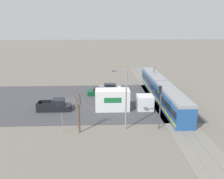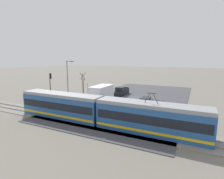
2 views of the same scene
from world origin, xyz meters
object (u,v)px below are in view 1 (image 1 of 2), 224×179
object	(u,v)px
box_truck	(120,100)
sedan_car_1	(110,88)
light_rail_tram	(161,90)
street_tree	(79,115)
pickup_truck	(55,106)
street_lamp_near_crossing	(125,96)
no_parking_sign	(62,122)
traffic_light_pole	(160,102)
sedan_car_0	(100,92)

from	to	relation	value
box_truck	sedan_car_1	distance (m)	10.67
box_truck	light_rail_tram	bearing A→B (deg)	122.26
light_rail_tram	sedan_car_1	xyz separation A→B (m)	(-5.53, -9.30, -1.09)
street_tree	pickup_truck	bearing A→B (deg)	-147.95
street_lamp_near_crossing	no_parking_sign	bearing A→B (deg)	-83.42
sedan_car_1	traffic_light_pole	xyz separation A→B (m)	(17.36, 5.92, 3.13)
pickup_truck	sedan_car_1	bearing A→B (deg)	138.73
light_rail_tram	street_lamp_near_crossing	xyz separation A→B (m)	(11.75, -7.96, 2.90)
no_parking_sign	street_tree	bearing A→B (deg)	96.22
light_rail_tram	no_parking_sign	size ratio (longest dim) A/B	9.87
pickup_truck	sedan_car_0	size ratio (longest dim) A/B	1.13
light_rail_tram	box_truck	bearing A→B (deg)	-57.74
sedan_car_0	traffic_light_pole	world-z (taller)	traffic_light_pole
light_rail_tram	street_tree	xyz separation A→B (m)	(12.43, -13.77, 0.71)
pickup_truck	sedan_car_1	size ratio (longest dim) A/B	1.15
traffic_light_pole	street_lamp_near_crossing	xyz separation A→B (m)	(-0.09, -4.59, 0.86)
street_tree	street_lamp_near_crossing	distance (m)	6.25
pickup_truck	no_parking_sign	distance (m)	8.19
light_rail_tram	sedan_car_0	bearing A→B (deg)	-103.67
light_rail_tram	pickup_truck	size ratio (longest dim) A/B	4.86
pickup_truck	traffic_light_pole	bearing A→B (deg)	65.42
box_truck	street_tree	xyz separation A→B (m)	(7.41, -5.83, 0.82)
street_lamp_near_crossing	street_tree	bearing A→B (deg)	-83.29
traffic_light_pole	street_lamp_near_crossing	distance (m)	4.67
sedan_car_0	sedan_car_1	world-z (taller)	sedan_car_0
sedan_car_1	traffic_light_pole	bearing A→B (deg)	-161.17
street_tree	street_lamp_near_crossing	world-z (taller)	street_lamp_near_crossing
light_rail_tram	sedan_car_0	xyz separation A→B (m)	(-2.77, -11.37, -1.07)
pickup_truck	street_tree	distance (m)	9.01
pickup_truck	sedan_car_0	world-z (taller)	pickup_truck
street_tree	box_truck	bearing A→B (deg)	141.83
sedan_car_0	pickup_truck	bearing A→B (deg)	137.29
box_truck	no_parking_sign	distance (m)	11.00
pickup_truck	sedan_car_1	xyz separation A→B (m)	(-10.45, 9.17, -0.13)
no_parking_sign	light_rail_tram	bearing A→B (deg)	128.58
sedan_car_1	traffic_light_pole	distance (m)	18.61
sedan_car_0	sedan_car_1	xyz separation A→B (m)	(-2.76, 2.07, -0.02)
traffic_light_pole	street_tree	world-z (taller)	traffic_light_pole
pickup_truck	sedan_car_0	bearing A→B (deg)	137.29
traffic_light_pole	sedan_car_1	bearing A→B (deg)	-161.17
light_rail_tram	pickup_truck	world-z (taller)	light_rail_tram
sedan_car_0	traffic_light_pole	bearing A→B (deg)	-151.30
pickup_truck	street_lamp_near_crossing	world-z (taller)	street_lamp_near_crossing
sedan_car_0	traffic_light_pole	distance (m)	16.93
traffic_light_pole	no_parking_sign	xyz separation A→B (m)	(0.83, -12.49, -2.24)
pickup_truck	no_parking_sign	size ratio (longest dim) A/B	2.03
traffic_light_pole	light_rail_tram	bearing A→B (deg)	164.07
box_truck	no_parking_sign	size ratio (longest dim) A/B	3.56
box_truck	pickup_truck	xyz separation A→B (m)	(-0.09, -10.52, -0.85)
sedan_car_0	street_lamp_near_crossing	size ratio (longest dim) A/B	0.58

